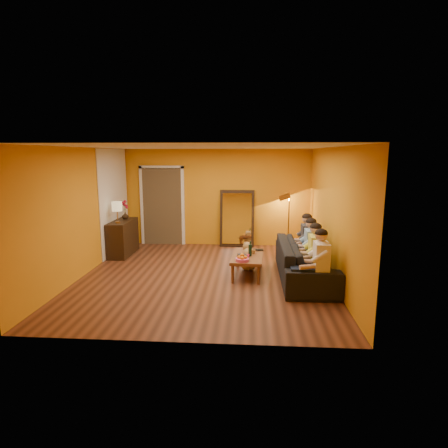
# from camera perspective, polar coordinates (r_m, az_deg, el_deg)

# --- Properties ---
(room_shell) EXTENTS (5.00, 5.50, 2.60)m
(room_shell) POSITION_cam_1_polar(r_m,az_deg,el_deg) (7.81, -2.63, 2.02)
(room_shell) COLOR brown
(room_shell) RESTS_ON ground
(white_accent) EXTENTS (0.02, 1.90, 2.58)m
(white_accent) POSITION_cam_1_polar(r_m,az_deg,el_deg) (9.73, -16.38, 3.31)
(white_accent) COLOR white
(white_accent) RESTS_ON wall_left
(doorway_recess) EXTENTS (1.06, 0.30, 2.10)m
(doorway_recess) POSITION_cam_1_polar(r_m,az_deg,el_deg) (10.50, -9.21, 2.74)
(doorway_recess) COLOR #3F2D19
(doorway_recess) RESTS_ON floor
(door_jamb_left) EXTENTS (0.08, 0.06, 2.20)m
(door_jamb_left) POSITION_cam_1_polar(r_m,az_deg,el_deg) (10.53, -12.38, 2.65)
(door_jamb_left) COLOR white
(door_jamb_left) RESTS_ON wall_back
(door_jamb_right) EXTENTS (0.08, 0.06, 2.20)m
(door_jamb_right) POSITION_cam_1_polar(r_m,az_deg,el_deg) (10.27, -6.27, 2.64)
(door_jamb_right) COLOR white
(door_jamb_right) RESTS_ON wall_back
(door_header) EXTENTS (1.22, 0.06, 0.08)m
(door_header) POSITION_cam_1_polar(r_m,az_deg,el_deg) (10.30, -9.54, 8.55)
(door_header) COLOR white
(door_header) RESTS_ON wall_back
(mirror_frame) EXTENTS (0.92, 0.27, 1.51)m
(mirror_frame) POSITION_cam_1_polar(r_m,az_deg,el_deg) (10.08, 2.00, 0.87)
(mirror_frame) COLOR #301E10
(mirror_frame) RESTS_ON floor
(mirror_glass) EXTENTS (0.78, 0.21, 1.35)m
(mirror_glass) POSITION_cam_1_polar(r_m,az_deg,el_deg) (10.04, 1.99, 0.83)
(mirror_glass) COLOR white
(mirror_glass) RESTS_ON mirror_frame
(sideboard) EXTENTS (0.44, 1.18, 0.85)m
(sideboard) POSITION_cam_1_polar(r_m,az_deg,el_deg) (9.61, -15.15, -2.02)
(sideboard) COLOR #301E10
(sideboard) RESTS_ON floor
(table_lamp) EXTENTS (0.24, 0.24, 0.51)m
(table_lamp) POSITION_cam_1_polar(r_m,az_deg,el_deg) (9.21, -15.96, 1.71)
(table_lamp) COLOR beige
(table_lamp) RESTS_ON sideboard
(sofa) EXTENTS (2.52, 0.98, 0.73)m
(sofa) POSITION_cam_1_polar(r_m,az_deg,el_deg) (7.66, 12.19, -5.52)
(sofa) COLOR black
(sofa) RESTS_ON floor
(coffee_table) EXTENTS (0.69, 1.25, 0.42)m
(coffee_table) POSITION_cam_1_polar(r_m,az_deg,el_deg) (7.78, 3.60, -6.26)
(coffee_table) COLOR brown
(coffee_table) RESTS_ON floor
(floor_lamp) EXTENTS (0.33, 0.28, 1.44)m
(floor_lamp) POSITION_cam_1_polar(r_m,az_deg,el_deg) (9.85, 9.82, 0.26)
(floor_lamp) COLOR #AE7733
(floor_lamp) RESTS_ON floor
(dog) EXTENTS (0.49, 0.60, 0.61)m
(dog) POSITION_cam_1_polar(r_m,az_deg,el_deg) (8.11, 3.76, -4.85)
(dog) COLOR #A77C4B
(dog) RESTS_ON floor
(person_far_left) EXTENTS (0.70, 0.44, 1.22)m
(person_far_left) POSITION_cam_1_polar(r_m,az_deg,el_deg) (6.67, 14.57, -5.89)
(person_far_left) COLOR silver
(person_far_left) RESTS_ON sofa
(person_mid_left) EXTENTS (0.70, 0.44, 1.22)m
(person_mid_left) POSITION_cam_1_polar(r_m,az_deg,el_deg) (7.19, 13.79, -4.65)
(person_mid_left) COLOR #D9D648
(person_mid_left) RESTS_ON sofa
(person_mid_right) EXTENTS (0.70, 0.44, 1.22)m
(person_mid_right) POSITION_cam_1_polar(r_m,az_deg,el_deg) (7.71, 13.11, -3.58)
(person_mid_right) COLOR #81A4C8
(person_mid_right) RESTS_ON sofa
(person_far_right) EXTENTS (0.70, 0.44, 1.22)m
(person_far_right) POSITION_cam_1_polar(r_m,az_deg,el_deg) (8.24, 12.53, -2.65)
(person_far_right) COLOR #313136
(person_far_right) RESTS_ON sofa
(fruit_bowl) EXTENTS (0.26, 0.26, 0.16)m
(fruit_bowl) POSITION_cam_1_polar(r_m,az_deg,el_deg) (7.27, 2.80, -5.09)
(fruit_bowl) COLOR #E04F89
(fruit_bowl) RESTS_ON coffee_table
(wine_bottle) EXTENTS (0.07, 0.07, 0.31)m
(wine_bottle) POSITION_cam_1_polar(r_m,az_deg,el_deg) (7.63, 4.00, -3.75)
(wine_bottle) COLOR black
(wine_bottle) RESTS_ON coffee_table
(tumbler) EXTENTS (0.10, 0.10, 0.09)m
(tumbler) POSITION_cam_1_polar(r_m,az_deg,el_deg) (7.82, 4.51, -4.24)
(tumbler) COLOR #B27F3F
(tumbler) RESTS_ON coffee_table
(laptop) EXTENTS (0.35, 0.25, 0.03)m
(laptop) POSITION_cam_1_polar(r_m,az_deg,el_deg) (8.06, 4.93, -4.03)
(laptop) COLOR black
(laptop) RESTS_ON coffee_table
(book_lower) EXTENTS (0.25, 0.28, 0.02)m
(book_lower) POSITION_cam_1_polar(r_m,az_deg,el_deg) (7.53, 2.23, -5.07)
(book_lower) COLOR #301E10
(book_lower) RESTS_ON coffee_table
(book_mid) EXTENTS (0.24, 0.29, 0.02)m
(book_mid) POSITION_cam_1_polar(r_m,az_deg,el_deg) (7.53, 2.31, -4.89)
(book_mid) COLOR #B1142F
(book_mid) RESTS_ON book_lower
(book_upper) EXTENTS (0.21, 0.25, 0.02)m
(book_upper) POSITION_cam_1_polar(r_m,az_deg,el_deg) (7.51, 2.23, -4.78)
(book_upper) COLOR black
(book_upper) RESTS_ON book_mid
(vase) EXTENTS (0.17, 0.17, 0.17)m
(vase) POSITION_cam_1_polar(r_m,az_deg,el_deg) (9.74, -14.82, 1.24)
(vase) COLOR #301E10
(vase) RESTS_ON sideboard
(flowers) EXTENTS (0.17, 0.17, 0.48)m
(flowers) POSITION_cam_1_polar(r_m,az_deg,el_deg) (9.70, -14.89, 2.83)
(flowers) COLOR #B1142F
(flowers) RESTS_ON vase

